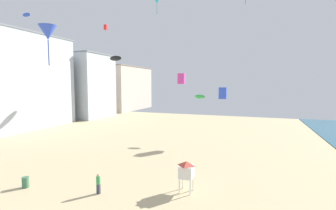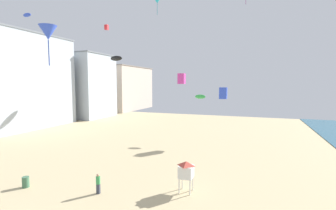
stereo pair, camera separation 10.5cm
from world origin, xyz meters
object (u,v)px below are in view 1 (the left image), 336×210
at_px(kite_flyer, 98,183).
at_px(beach_trash_bin, 26,182).
at_px(kite_green_parafoil, 200,97).
at_px(kite_blue_delta, 48,33).
at_px(kite_blue_box, 223,93).
at_px(kite_black_parafoil, 116,58).
at_px(kite_magenta_box_2, 182,79).
at_px(kite_blue_parafoil, 26,15).
at_px(kite_cyan_delta, 157,0).
at_px(kite_red_box, 106,27).
at_px(lifeguard_stand, 186,170).

bearing_deg(kite_flyer, beach_trash_bin, 116.42).
xyz_separation_m(beach_trash_bin, kite_green_parafoil, (9.89, 23.20, 6.31)).
bearing_deg(kite_blue_delta, kite_blue_box, 53.10).
height_order(kite_flyer, kite_black_parafoil, kite_black_parafoil).
height_order(kite_green_parafoil, kite_blue_box, kite_blue_box).
relative_size(kite_magenta_box_2, kite_black_parafoil, 0.37).
relative_size(kite_flyer, kite_blue_box, 0.95).
relative_size(kite_magenta_box_2, kite_blue_parafoil, 0.79).
distance_m(kite_cyan_delta, kite_green_parafoil, 15.67).
xyz_separation_m(beach_trash_bin, kite_red_box, (-9.57, 26.50, 19.32)).
relative_size(kite_flyer, kite_black_parafoil, 0.61).
bearing_deg(lifeguard_stand, kite_cyan_delta, 100.14).
bearing_deg(kite_magenta_box_2, kite_flyer, -127.07).
bearing_deg(kite_flyer, kite_black_parafoil, 45.86).
relative_size(kite_black_parafoil, kite_blue_box, 1.56).
bearing_deg(kite_blue_box, kite_cyan_delta, -156.12).
distance_m(kite_blue_delta, kite_blue_parafoil, 10.73).
bearing_deg(kite_blue_parafoil, kite_magenta_box_2, -2.90).
bearing_deg(kite_blue_delta, kite_blue_parafoil, 149.33).
bearing_deg(kite_red_box, kite_cyan_delta, -29.76).
bearing_deg(kite_green_parafoil, kite_magenta_box_2, -84.10).
height_order(lifeguard_stand, kite_magenta_box_2, kite_magenta_box_2).
distance_m(kite_green_parafoil, kite_red_box, 23.63).
xyz_separation_m(kite_blue_parafoil, kite_red_box, (-0.35, 17.77, 2.32)).
distance_m(beach_trash_bin, kite_black_parafoil, 33.33).
bearing_deg(kite_blue_parafoil, beach_trash_bin, -43.43).
distance_m(lifeguard_stand, kite_green_parafoil, 20.22).
relative_size(lifeguard_stand, kite_magenta_box_2, 2.56).
xyz_separation_m(kite_flyer, kite_cyan_delta, (-2.03, 17.31, 19.77)).
xyz_separation_m(kite_cyan_delta, kite_blue_parafoil, (-13.74, -9.71, -3.24)).
relative_size(lifeguard_stand, kite_red_box, 2.64).
distance_m(kite_black_parafoil, kite_green_parafoil, 21.15).
distance_m(kite_flyer, kite_blue_parafoil, 24.07).
bearing_deg(beach_trash_bin, kite_blue_delta, 99.24).
relative_size(lifeguard_stand, kite_blue_parafoil, 2.01).
height_order(lifeguard_stand, kite_blue_box, kite_blue_box).
bearing_deg(kite_flyer, kite_blue_box, -1.63).
bearing_deg(kite_blue_box, kite_black_parafoil, 163.77).
xyz_separation_m(kite_flyer, kite_blue_parafoil, (-15.76, 7.60, 16.53)).
bearing_deg(beach_trash_bin, lifeguard_stand, 16.44).
height_order(kite_blue_box, kite_blue_parafoil, kite_blue_parafoil).
distance_m(kite_magenta_box_2, kite_blue_box, 15.03).
bearing_deg(lifeguard_stand, kite_blue_box, 68.25).
bearing_deg(kite_red_box, kite_black_parafoil, 79.60).
bearing_deg(kite_black_parafoil, beach_trash_bin, -72.60).
xyz_separation_m(beach_trash_bin, kite_blue_box, (13.56, 22.45, 6.95)).
bearing_deg(kite_magenta_box_2, kite_black_parafoil, 133.95).
relative_size(beach_trash_bin, kite_black_parafoil, 0.33).
bearing_deg(kite_blue_box, lifeguard_stand, -91.50).
distance_m(lifeguard_stand, kite_magenta_box_2, 8.51).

